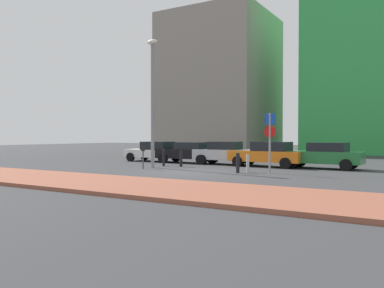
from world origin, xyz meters
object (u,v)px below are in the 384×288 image
parking_sign_post (270,135)px  traffic_bollard_far (238,163)px  traffic_bollard_edge (248,163)px  parked_car_black (189,152)px  parked_car_white (154,151)px  street_lamp (152,93)px  parking_meter (143,154)px  parked_car_silver (225,153)px  parked_car_green (323,155)px  parked_car_orange (268,154)px  traffic_bollard_near (181,159)px  traffic_bollard_mid (164,157)px

parking_sign_post → traffic_bollard_far: bearing=-155.0°
traffic_bollard_edge → parking_sign_post: bearing=4.5°
parked_car_black → parking_sign_post: 8.47m
parked_car_white → street_lamp: size_ratio=0.55×
street_lamp → parking_meter: bearing=-92.4°
parked_car_silver → parked_car_green: bearing=-1.0°
parked_car_silver → street_lamp: 6.30m
parked_car_orange → parking_meter: bearing=-138.5°
parked_car_black → street_lamp: 5.77m
parking_sign_post → traffic_bollard_edge: size_ratio=3.27×
traffic_bollard_near → traffic_bollard_mid: traffic_bollard_mid is taller
parked_car_white → traffic_bollard_mid: (3.09, -3.24, -0.21)m
parking_meter → street_lamp: size_ratio=0.17×
traffic_bollard_far → traffic_bollard_edge: traffic_bollard_far is taller
traffic_bollard_near → traffic_bollard_mid: bearing=-172.9°
traffic_bollard_edge → parked_car_white: bearing=154.4°
parked_car_white → traffic_bollard_near: parked_car_white is taller
parked_car_silver → traffic_bollard_edge: bearing=-51.6°
parking_sign_post → parked_car_silver: bearing=137.2°
parked_car_orange → parked_car_white: bearing=176.9°
street_lamp → traffic_bollard_edge: size_ratio=8.11×
parked_car_green → traffic_bollard_near: bearing=-159.1°
parked_car_white → parking_meter: (3.19, -5.44, 0.09)m
parked_car_silver → parking_meter: parked_car_silver is taller
street_lamp → traffic_bollard_far: street_lamp is taller
parking_sign_post → parking_meter: (-7.10, -1.15, -1.06)m
parked_car_white → traffic_bollard_far: 10.14m
parking_sign_post → traffic_bollard_far: (-1.44, -0.67, -1.40)m
parked_car_white → parking_sign_post: (10.29, -4.29, 1.15)m
parked_car_white → traffic_bollard_near: (4.26, -3.09, -0.27)m
parked_car_green → traffic_bollard_mid: parked_car_green is taller
traffic_bollard_edge → parking_meter: bearing=-169.9°
traffic_bollard_near → parked_car_orange: bearing=30.0°
parking_meter → street_lamp: street_lamp is taller
parked_car_green → traffic_bollard_near: (-7.72, -2.95, -0.30)m
parked_car_silver → parked_car_green: (6.27, -0.11, 0.00)m
parking_meter → traffic_bollard_near: bearing=65.6°
parked_car_green → parking_meter: (-8.78, -5.29, 0.07)m
parked_car_orange → traffic_bollard_edge: (0.35, -3.90, -0.32)m
parked_car_black → street_lamp: (0.21, -4.48, 3.64)m
parked_car_silver → parking_meter: bearing=-115.0°
parked_car_silver → street_lamp: bearing=-118.6°
parked_car_black → traffic_bollard_mid: parked_car_black is taller
street_lamp → traffic_bollard_mid: 4.07m
parked_car_orange → parking_sign_post: 4.25m
street_lamp → traffic_bollard_edge: (5.92, 0.19, -3.91)m
parked_car_white → parked_car_black: 3.02m
parking_sign_post → traffic_bollard_far: parking_sign_post is taller
parked_car_orange → traffic_bollard_far: (0.05, -4.49, -0.28)m
parking_sign_post → street_lamp: size_ratio=0.40×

